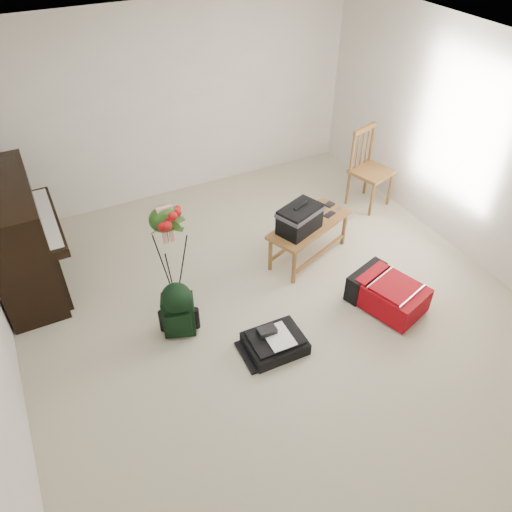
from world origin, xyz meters
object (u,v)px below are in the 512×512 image
green_backpack (178,307)px  flower_stand (170,258)px  red_suitcase (385,291)px  piano (20,240)px  dining_chair (370,169)px  bench (300,218)px  black_duffel (275,342)px

green_backpack → flower_stand: size_ratio=0.48×
red_suitcase → green_backpack: green_backpack is taller
piano → green_backpack: piano is taller
dining_chair → flower_stand: 3.07m
piano → bench: piano is taller
black_duffel → flower_stand: bearing=123.2°
piano → flower_stand: 1.66m
dining_chair → flower_stand: size_ratio=0.84×
dining_chair → green_backpack: bearing=-176.3°
piano → red_suitcase: size_ratio=1.72×
bench → black_duffel: 1.49m
dining_chair → red_suitcase: 2.00m
piano → bench: 3.01m
bench → flower_stand: size_ratio=0.91×
piano → red_suitcase: 3.88m
black_duffel → dining_chair: bearing=37.8°
piano → flower_stand: bearing=-38.2°
black_duffel → green_backpack: size_ratio=0.93×
black_duffel → flower_stand: (-0.64, 1.04, 0.53)m
piano → red_suitcase: bearing=-31.7°
flower_stand → piano: bearing=139.2°
black_duffel → green_backpack: 1.00m
black_duffel → piano: bearing=134.9°
bench → dining_chair: size_ratio=1.08×
piano → black_duffel: 2.88m
red_suitcase → dining_chair: bearing=41.5°
bench → green_backpack: bearing=174.8°
dining_chair → flower_stand: (-2.99, -0.69, 0.10)m
bench → dining_chair: bearing=2.7°
bench → piano: bearing=140.0°
piano → dining_chair: 4.31m
dining_chair → flower_stand: bearing=177.0°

